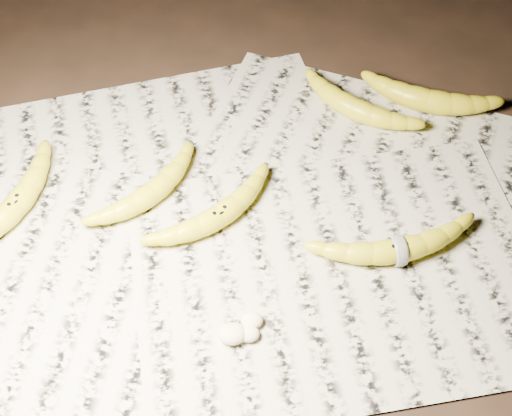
{
  "coord_description": "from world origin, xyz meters",
  "views": [
    {
      "loc": [
        0.02,
        -0.59,
        0.83
      ],
      "look_at": [
        0.02,
        0.0,
        0.05
      ],
      "focal_mm": 50.0,
      "sensor_mm": 36.0,
      "label": 1
    }
  ],
  "objects_px": {
    "banana_left_b": "(152,191)",
    "banana_upper_a": "(354,106)",
    "banana_left_a": "(14,205)",
    "banana_taped": "(398,249)",
    "banana_upper_b": "(428,99)",
    "banana_center": "(219,214)"
  },
  "relations": [
    {
      "from": "banana_center",
      "to": "banana_taped",
      "type": "distance_m",
      "value": 0.25
    },
    {
      "from": "banana_left_a",
      "to": "banana_left_b",
      "type": "xyz_separation_m",
      "value": [
        0.19,
        0.03,
        -0.0
      ]
    },
    {
      "from": "banana_left_b",
      "to": "banana_upper_a",
      "type": "height_order",
      "value": "banana_upper_a"
    },
    {
      "from": "banana_upper_a",
      "to": "banana_upper_b",
      "type": "height_order",
      "value": "banana_upper_b"
    },
    {
      "from": "banana_taped",
      "to": "banana_upper_a",
      "type": "relative_size",
      "value": 1.15
    },
    {
      "from": "banana_center",
      "to": "banana_upper_b",
      "type": "relative_size",
      "value": 0.98
    },
    {
      "from": "banana_center",
      "to": "banana_upper_b",
      "type": "distance_m",
      "value": 0.4
    },
    {
      "from": "banana_left_b",
      "to": "banana_upper_b",
      "type": "xyz_separation_m",
      "value": [
        0.43,
        0.19,
        0.0
      ]
    },
    {
      "from": "banana_left_a",
      "to": "banana_upper_a",
      "type": "distance_m",
      "value": 0.54
    },
    {
      "from": "banana_left_b",
      "to": "banana_upper_a",
      "type": "bearing_deg",
      "value": -16.68
    },
    {
      "from": "banana_left_a",
      "to": "banana_upper_b",
      "type": "distance_m",
      "value": 0.65
    },
    {
      "from": "banana_center",
      "to": "banana_taped",
      "type": "height_order",
      "value": "same"
    },
    {
      "from": "banana_taped",
      "to": "banana_left_b",
      "type": "bearing_deg",
      "value": 151.92
    },
    {
      "from": "banana_left_a",
      "to": "banana_upper_b",
      "type": "height_order",
      "value": "banana_upper_b"
    },
    {
      "from": "banana_taped",
      "to": "banana_upper_a",
      "type": "bearing_deg",
      "value": 86.07
    },
    {
      "from": "banana_upper_b",
      "to": "banana_left_a",
      "type": "bearing_deg",
      "value": -144.1
    },
    {
      "from": "banana_left_a",
      "to": "banana_taped",
      "type": "relative_size",
      "value": 0.99
    },
    {
      "from": "banana_left_a",
      "to": "banana_upper_a",
      "type": "relative_size",
      "value": 1.13
    },
    {
      "from": "banana_left_b",
      "to": "banana_left_a",
      "type": "bearing_deg",
      "value": 141.77
    },
    {
      "from": "banana_taped",
      "to": "banana_upper_b",
      "type": "xyz_separation_m",
      "value": [
        0.08,
        0.29,
        0.0
      ]
    },
    {
      "from": "banana_center",
      "to": "banana_upper_b",
      "type": "height_order",
      "value": "banana_upper_b"
    },
    {
      "from": "banana_taped",
      "to": "banana_left_a",
      "type": "bearing_deg",
      "value": 160.35
    }
  ]
}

